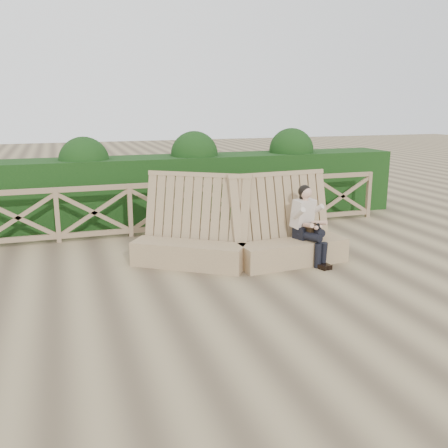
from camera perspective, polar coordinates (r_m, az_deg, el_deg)
name	(u,v)px	position (r m, az deg, el deg)	size (l,w,h in m)	color
ground	(214,290)	(7.45, -1.20, -7.61)	(60.00, 60.00, 0.00)	brown
bench	(241,242)	(8.54, 1.92, -2.08)	(3.64, 1.72, 1.55)	#8D6D50
woman	(308,222)	(8.67, 9.55, 0.22)	(0.51, 0.87, 1.34)	black
guardrail	(164,208)	(10.56, -6.87, 1.84)	(10.10, 0.09, 1.10)	#82684B
hedge	(153,189)	(11.68, -8.10, 3.93)	(12.00, 1.20, 1.50)	black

